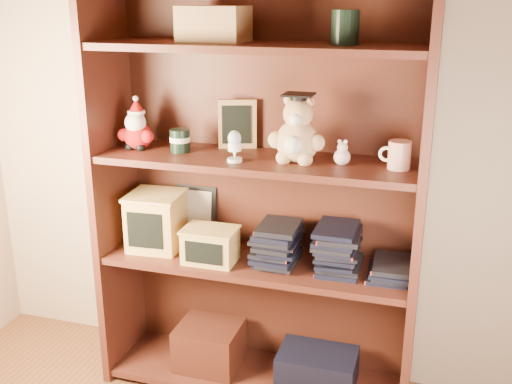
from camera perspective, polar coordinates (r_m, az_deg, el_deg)
room_envelope at (r=0.79m, az=-13.38°, el=11.45°), size 3.04×3.04×2.51m
bookcase at (r=2.24m, az=0.32°, el=-0.61°), size 1.20×0.35×1.60m
shelf_lower at (r=2.29m, az=0.00°, el=-6.74°), size 1.14×0.33×0.02m
shelf_upper at (r=2.15m, az=0.00°, el=2.98°), size 1.14×0.33×0.02m
santa_plush at (r=2.30m, az=-11.29°, el=5.89°), size 0.15×0.11×0.21m
teachers_tin at (r=2.24m, az=-7.25°, el=4.91°), size 0.08×0.08×0.08m
chalkboard_plaque at (r=2.27m, az=-1.78°, el=6.40°), size 0.14×0.10×0.19m
egg_cup at (r=2.08m, az=-2.06°, el=4.50°), size 0.05×0.05×0.11m
grad_teddy_bear at (r=2.08m, az=3.94°, el=5.39°), size 0.20×0.17×0.24m
pink_figurine at (r=2.07m, az=8.20°, el=3.54°), size 0.06×0.06×0.09m
teacher_mug at (r=2.05m, az=13.44°, el=3.44°), size 0.11×0.08×0.09m
certificate_frame at (r=2.46m, az=-5.79°, el=-1.93°), size 0.18×0.05×0.22m
treats_box at (r=2.38m, az=-9.48°, el=-2.69°), size 0.22×0.22×0.22m
pencils_box at (r=2.25m, az=-4.38°, el=-5.04°), size 0.20×0.15×0.13m
book_stack_left at (r=2.23m, az=2.03°, el=-4.84°), size 0.14×0.20×0.16m
book_stack_mid at (r=2.18m, az=7.82°, el=-5.29°), size 0.14×0.20×0.18m
book_stack_right at (r=2.19m, az=12.71°, el=-7.14°), size 0.14×0.20×0.06m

